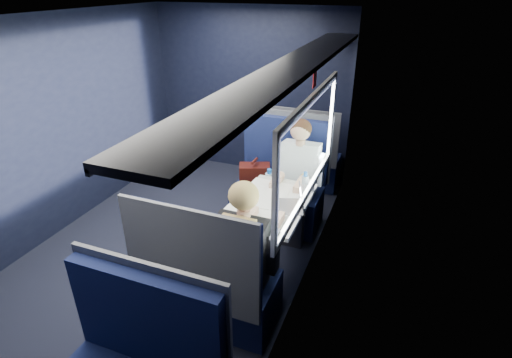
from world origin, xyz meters
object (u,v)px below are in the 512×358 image
at_px(seat_row_front, 301,159).
at_px(bottle_small, 305,184).
at_px(table, 269,209).
at_px(laptop, 296,203).
at_px(cup, 311,186).
at_px(man, 297,174).
at_px(seat_bay_near, 278,187).
at_px(seat_bay_far, 210,284).
at_px(woman, 247,247).

relative_size(seat_row_front, bottle_small, 5.19).
distance_m(table, bottle_small, 0.42).
xyz_separation_m(laptop, cup, (0.04, 0.38, -0.01)).
bearing_deg(man, seat_bay_near, 146.89).
distance_m(seat_bay_near, seat_row_front, 0.93).
distance_m(table, seat_row_front, 1.82).
height_order(seat_bay_far, laptop, seat_bay_far).
relative_size(seat_bay_far, laptop, 3.67).
bearing_deg(bottle_small, seat_row_front, 106.15).
bearing_deg(man, table, -95.52).
distance_m(woman, bottle_small, 1.01).
relative_size(laptop, cup, 3.44).
bearing_deg(cup, seat_bay_far, -111.36).
xyz_separation_m(table, bottle_small, (0.26, 0.28, 0.18)).
height_order(seat_bay_far, bottle_small, seat_bay_far).
distance_m(seat_row_front, bottle_small, 1.64).
relative_size(table, bottle_small, 4.48).
distance_m(seat_bay_far, cup, 1.37).
height_order(man, woman, same).
bearing_deg(woman, table, 95.45).
bearing_deg(woman, laptop, 74.30).
relative_size(table, laptop, 2.92).
bearing_deg(seat_bay_far, table, 78.22).
distance_m(seat_bay_near, man, 0.43).
distance_m(seat_bay_far, seat_row_front, 2.67).
relative_size(seat_bay_near, bottle_small, 5.64).
bearing_deg(seat_bay_far, cup, 68.64).
bearing_deg(seat_bay_near, woman, -80.54).
relative_size(seat_bay_far, seat_row_front, 1.09).
bearing_deg(seat_bay_near, man, -33.11).
relative_size(woman, laptop, 3.85).
relative_size(table, seat_bay_near, 0.79).
bearing_deg(seat_row_front, table, -84.20).
xyz_separation_m(table, cup, (0.30, 0.35, 0.13)).
bearing_deg(table, seat_bay_far, -101.78).
distance_m(man, laptop, 0.76).
height_order(seat_row_front, bottle_small, seat_row_front).
bearing_deg(seat_bay_near, seat_bay_far, -89.58).
bearing_deg(seat_bay_far, laptop, 62.47).
bearing_deg(table, woman, -84.55).
relative_size(table, man, 0.76).
relative_size(seat_row_front, cup, 11.62).
height_order(seat_row_front, laptop, seat_row_front).
distance_m(table, cup, 0.48).
bearing_deg(seat_bay_near, bottle_small, -52.63).
relative_size(man, woman, 1.00).
relative_size(seat_bay_far, man, 0.95).
xyz_separation_m(table, laptop, (0.26, -0.03, 0.14)).
relative_size(man, bottle_small, 5.92).
bearing_deg(laptop, table, 173.32).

